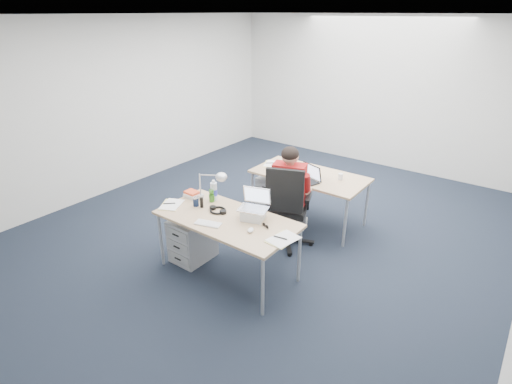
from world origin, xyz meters
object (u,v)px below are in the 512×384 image
desk_far (309,177)px  water_bottle (214,190)px  desk_lamp (208,185)px  headphones (218,210)px  seated_person (291,192)px  cordless_phone (202,203)px  dark_laptop (306,173)px  office_chair (286,222)px  wireless_keyboard (208,224)px  computer_mouse (251,230)px  drawer_pedestal_far (275,192)px  can_koozie (196,202)px  drawer_pedestal_near (193,239)px  sunglasses (266,226)px  silver_laptop (253,205)px  desk_near (227,222)px  far_cup (340,177)px  book_stack (192,194)px  bear_figurine (212,196)px

desk_far → water_bottle: size_ratio=6.13×
water_bottle → desk_lamp: bearing=-102.2°
headphones → seated_person: bearing=75.8°
cordless_phone → dark_laptop: size_ratio=0.38×
office_chair → wireless_keyboard: (-0.26, -1.18, 0.42)m
office_chair → wireless_keyboard: size_ratio=3.93×
computer_mouse → office_chair: bearing=78.9°
water_bottle → dark_laptop: size_ratio=0.77×
drawer_pedestal_far → water_bottle: (0.08, -1.46, 0.59)m
can_koozie → desk_lamp: desk_lamp is taller
dark_laptop → office_chair: bearing=-68.9°
wireless_keyboard → can_koozie: (-0.42, 0.24, 0.05)m
drawer_pedestal_near → can_koozie: can_koozie is taller
desk_far → cordless_phone: 1.74m
headphones → sunglasses: (0.65, 0.03, -0.01)m
silver_laptop → wireless_keyboard: (-0.32, -0.39, -0.16)m
computer_mouse → desk_near: bearing=146.2°
computer_mouse → silver_laptop: bearing=99.4°
silver_laptop → far_cup: (0.28, 1.61, -0.12)m
wireless_keyboard → far_cup: far_cup is taller
headphones → desk_lamp: desk_lamp is taller
drawer_pedestal_far → book_stack: book_stack is taller
wireless_keyboard → desk_lamp: desk_lamp is taller
desk_near → drawer_pedestal_far: desk_near is taller
wireless_keyboard → book_stack: 0.73m
desk_far → far_cup: bearing=10.8°
office_chair → silver_laptop: size_ratio=3.41×
can_koozie → far_cup: can_koozie is taller
desk_lamp → seated_person: bearing=55.5°
computer_mouse → far_cup: size_ratio=1.11×
bear_figurine → desk_lamp: 0.15m
drawer_pedestal_far → cordless_phone: (0.10, -1.70, 0.52)m
desk_near → water_bottle: size_ratio=6.13×
computer_mouse → water_bottle: 0.90m
seated_person → bear_figurine: (-0.56, -0.92, 0.14)m
sunglasses → dark_laptop: dark_laptop is taller
wireless_keyboard → water_bottle: (-0.36, 0.49, 0.12)m
bear_figurine → office_chair: bearing=27.0°
office_chair → sunglasses: office_chair is taller
desk_near → desk_far: (0.09, 1.69, 0.00)m
office_chair → seated_person: size_ratio=0.86×
drawer_pedestal_near → bear_figurine: (0.13, 0.24, 0.54)m
desk_lamp → water_bottle: bearing=75.3°
office_chair → headphones: size_ratio=4.65×
drawer_pedestal_near → drawer_pedestal_far: (0.04, 1.75, 0.00)m
seated_person → book_stack: (-0.84, -0.98, 0.10)m
desk_far → drawer_pedestal_near: size_ratio=2.91×
bear_figurine → far_cup: bear_figurine is taller
drawer_pedestal_far → headphones: headphones is taller
drawer_pedestal_near → wireless_keyboard: size_ratio=1.90×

